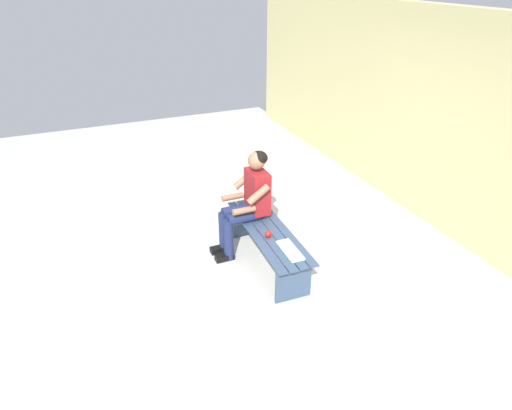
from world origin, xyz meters
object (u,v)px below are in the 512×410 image
apple (268,234)px  book_open (290,251)px  bench_near (268,238)px  person_seated (248,199)px

apple → book_open: apple is taller
apple → bench_near: bearing=-26.0°
person_seated → book_open: person_seated is taller
apple → book_open: bearing=-164.6°
bench_near → apple: (-0.13, 0.06, 0.15)m
person_seated → book_open: (-0.83, -0.13, -0.23)m
person_seated → bench_near: bearing=-164.2°
bench_near → person_seated: bearing=15.8°
bench_near → book_open: size_ratio=3.84×
bench_near → apple: 0.21m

